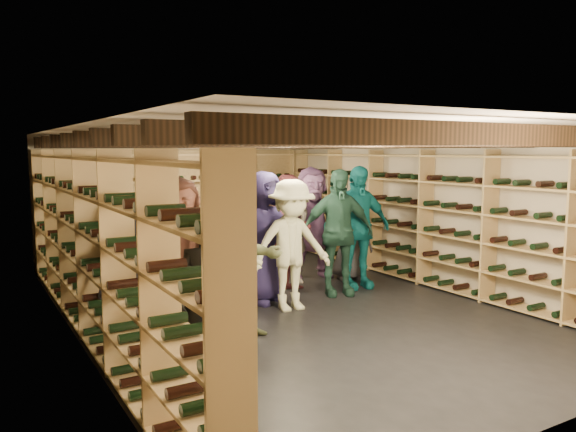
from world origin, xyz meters
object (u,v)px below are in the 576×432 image
(person_1, at_px, (206,297))
(person_11, at_px, (312,222))
(person_9, at_px, (118,249))
(crate_stack_right, at_px, (227,273))
(person_8, at_px, (290,234))
(person_10, at_px, (337,232))
(person_0, at_px, (130,269))
(crate_loose, at_px, (235,279))
(person_6, at_px, (263,237))
(person_2, at_px, (245,261))
(person_7, at_px, (291,230))
(crate_stack_left, at_px, (219,257))
(person_12, at_px, (350,235))
(person_4, at_px, (357,227))
(person_3, at_px, (291,245))
(person_5, at_px, (181,257))

(person_1, distance_m, person_11, 4.36)
(person_9, distance_m, person_11, 3.22)
(crate_stack_right, xyz_separation_m, person_8, (0.76, -0.65, 0.63))
(person_8, bearing_deg, person_1, -152.89)
(person_8, bearing_deg, person_10, -62.81)
(person_0, bearing_deg, crate_loose, 39.56)
(person_6, xyz_separation_m, person_8, (0.63, 0.30, -0.04))
(person_2, xyz_separation_m, person_8, (1.52, 1.53, -0.00))
(crate_loose, relative_size, person_7, 0.29)
(person_0, bearing_deg, crate_stack_right, 38.84)
(person_9, bearing_deg, crate_stack_left, 10.17)
(person_0, relative_size, person_12, 1.06)
(person_1, distance_m, person_4, 3.94)
(person_6, bearing_deg, person_12, -6.61)
(person_6, relative_size, person_9, 1.20)
(person_9, bearing_deg, person_3, -51.22)
(person_0, relative_size, person_4, 0.82)
(person_0, distance_m, person_1, 1.57)
(person_7, bearing_deg, person_1, -137.06)
(person_1, bearing_deg, person_8, 66.71)
(person_8, bearing_deg, crate_stack_right, 121.12)
(person_0, bearing_deg, person_11, 23.87)
(crate_stack_right, relative_size, person_1, 0.33)
(person_3, bearing_deg, crate_loose, 95.06)
(person_5, distance_m, person_12, 3.63)
(person_4, bearing_deg, crate_stack_right, 162.32)
(crate_loose, xyz_separation_m, person_2, (-1.00, -2.41, 0.80))
(crate_stack_left, distance_m, person_12, 2.25)
(person_7, height_order, person_11, person_11)
(person_7, bearing_deg, person_2, -136.29)
(person_11, xyz_separation_m, person_12, (0.46, -0.46, -0.19))
(crate_stack_left, height_order, person_4, person_4)
(person_1, relative_size, person_8, 0.87)
(crate_stack_right, xyz_separation_m, person_12, (2.02, -0.46, 0.49))
(person_4, bearing_deg, person_8, 174.07)
(person_0, distance_m, person_7, 3.19)
(person_4, height_order, person_7, person_4)
(person_6, height_order, person_10, person_10)
(person_7, xyz_separation_m, person_12, (0.97, -0.27, -0.13))
(person_3, xyz_separation_m, person_11, (1.29, 1.48, 0.06))
(person_1, bearing_deg, person_11, 65.13)
(person_5, bearing_deg, crate_stack_right, 73.46)
(person_5, bearing_deg, person_11, 52.25)
(person_1, height_order, person_3, person_3)
(person_9, bearing_deg, person_2, -81.39)
(person_9, height_order, person_11, person_11)
(crate_loose, relative_size, person_6, 0.27)
(person_2, height_order, person_5, person_5)
(person_3, distance_m, person_11, 1.97)
(crate_loose, xyz_separation_m, person_10, (1.03, -1.38, 0.85))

